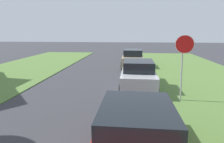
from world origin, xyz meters
The scene contains 4 objects.
stop_sign_far centered at (4.37, 9.97, 2.19)m, with size 0.81×0.42×2.96m.
parked_sedan_red centered at (2.22, 5.40, 0.72)m, with size 1.97×4.41×1.57m.
parked_sedan_silver centered at (2.49, 12.03, 0.72)m, with size 1.97×4.41×1.57m.
parked_sedan_tan centered at (2.23, 18.83, 0.72)m, with size 1.97×4.41×1.57m.
Camera 1 is at (2.05, 1.24, 3.14)m, focal length 30.99 mm.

